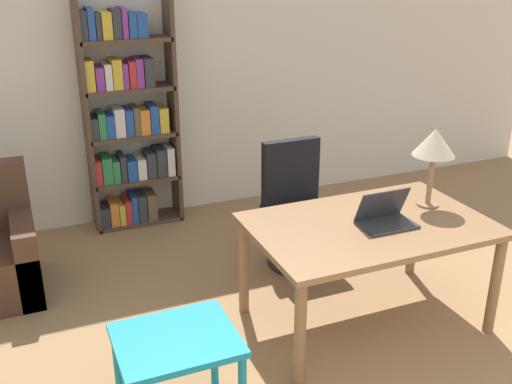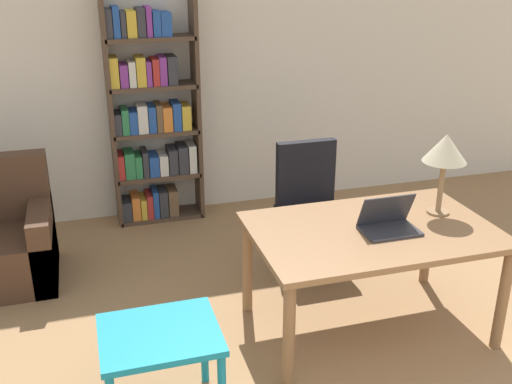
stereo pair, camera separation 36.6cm
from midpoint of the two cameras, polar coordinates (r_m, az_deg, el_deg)
The scene contains 7 objects.
wall_back at distance 5.67m, azimuth -7.85°, elevation 11.47°, with size 8.00×0.06×2.70m.
desk at distance 3.92m, azimuth 8.08°, elevation -4.17°, with size 1.53×0.98×0.74m.
laptop at distance 3.85m, azimuth 9.56°, elevation -2.45°, with size 0.35×0.23×0.23m.
table_lamp at distance 4.08m, azimuth 14.20°, elevation 4.37°, with size 0.28×0.28×0.54m.
office_chair at distance 4.79m, azimuth 1.79°, elevation -1.78°, with size 0.54×0.54×0.99m.
side_table_blue at distance 3.21m, azimuth -10.93°, elevation -14.81°, with size 0.61×0.52×0.55m.
bookshelf at distance 5.45m, azimuth -14.04°, elevation 6.34°, with size 0.80×0.28×2.07m.
Camera 1 is at (-1.60, -0.81, 2.36)m, focal length 42.00 mm.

